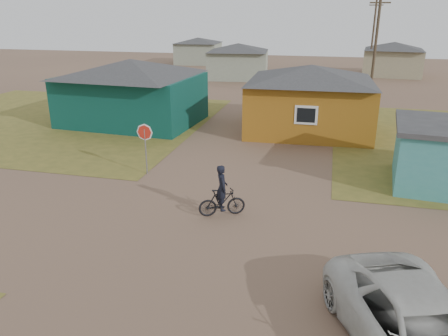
# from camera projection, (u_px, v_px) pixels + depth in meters

# --- Properties ---
(ground) EXTENTS (120.00, 120.00, 0.00)m
(ground) POSITION_uv_depth(u_px,v_px,m) (201.00, 237.00, 13.90)
(ground) COLOR brown
(grass_nw) EXTENTS (20.00, 18.00, 0.00)m
(grass_nw) POSITION_uv_depth(u_px,v_px,m) (54.00, 119.00, 28.88)
(grass_nw) COLOR olive
(grass_nw) RESTS_ON ground
(house_teal) EXTENTS (8.93, 7.08, 4.00)m
(house_teal) POSITION_uv_depth(u_px,v_px,m) (132.00, 91.00, 27.42)
(house_teal) COLOR #0A3730
(house_teal) RESTS_ON ground
(house_yellow) EXTENTS (7.72, 6.76, 3.90)m
(house_yellow) POSITION_uv_depth(u_px,v_px,m) (310.00, 98.00, 25.45)
(house_yellow) COLOR #945C16
(house_yellow) RESTS_ON ground
(house_pale_west) EXTENTS (7.04, 6.15, 3.60)m
(house_pale_west) POSITION_uv_depth(u_px,v_px,m) (238.00, 60.00, 45.65)
(house_pale_west) COLOR gray
(house_pale_west) RESTS_ON ground
(house_beige_east) EXTENTS (6.95, 6.05, 3.60)m
(house_beige_east) POSITION_uv_depth(u_px,v_px,m) (393.00, 58.00, 47.58)
(house_beige_east) COLOR gray
(house_beige_east) RESTS_ON ground
(house_pale_north) EXTENTS (6.28, 5.81, 3.40)m
(house_pale_north) POSITION_uv_depth(u_px,v_px,m) (198.00, 50.00, 58.43)
(house_pale_north) COLOR gray
(house_pale_north) RESTS_ON ground
(utility_pole_near) EXTENTS (1.40, 0.20, 8.00)m
(utility_pole_near) POSITION_uv_depth(u_px,v_px,m) (375.00, 50.00, 31.14)
(utility_pole_near) COLOR #443629
(utility_pole_near) RESTS_ON ground
(utility_pole_far) EXTENTS (1.40, 0.20, 8.00)m
(utility_pole_far) POSITION_uv_depth(u_px,v_px,m) (373.00, 37.00, 45.53)
(utility_pole_far) COLOR #443629
(utility_pole_far) RESTS_ON ground
(stop_sign) EXTENTS (0.69, 0.35, 2.27)m
(stop_sign) POSITION_uv_depth(u_px,v_px,m) (145.00, 137.00, 18.74)
(stop_sign) COLOR gray
(stop_sign) RESTS_ON ground
(cyclist) EXTENTS (1.70, 1.11, 1.87)m
(cyclist) POSITION_uv_depth(u_px,v_px,m) (222.00, 198.00, 15.17)
(cyclist) COLOR black
(cyclist) RESTS_ON ground
(vehicle) EXTENTS (4.32, 6.02, 1.52)m
(vehicle) POSITION_uv_depth(u_px,v_px,m) (425.00, 335.00, 8.64)
(vehicle) COLOR silver
(vehicle) RESTS_ON ground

